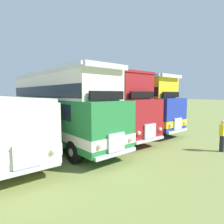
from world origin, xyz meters
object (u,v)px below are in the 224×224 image
Objects in this scene: bus_seventh_in_row at (95,103)px; bus_eighth_in_row at (127,103)px; bus_sixth_in_row at (58,106)px; marshal_person at (222,136)px.

bus_eighth_in_row is (3.29, -0.15, -0.12)m from bus_seventh_in_row.
bus_seventh_in_row is at bearing 177.46° from bus_eighth_in_row.
marshal_person is (6.17, -7.52, -1.47)m from bus_sixth_in_row.
bus_sixth_in_row is 6.43× the size of marshal_person.
bus_sixth_in_row reaches higher than bus_seventh_in_row.
bus_eighth_in_row is at bearing 87.00° from marshal_person.
bus_sixth_in_row is at bearing -175.36° from bus_eighth_in_row.
bus_eighth_in_row reaches higher than bus_seventh_in_row.
marshal_person is at bearing -50.63° from bus_sixth_in_row.
bus_seventh_in_row is 3.30m from bus_eighth_in_row.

